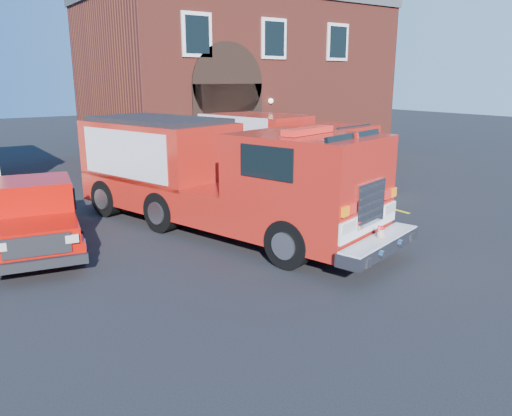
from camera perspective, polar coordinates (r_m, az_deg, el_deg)
ground at (r=13.01m, az=-3.01°, el=-4.44°), size 100.00×100.00×0.00m
parking_stripe_near at (r=17.80m, az=13.34°, el=0.44°), size 0.12×3.00×0.01m
parking_stripe_mid at (r=19.87m, az=6.96°, el=2.20°), size 0.12×3.00×0.01m
parking_stripe_far at (r=22.15m, az=1.82°, el=3.59°), size 0.12×3.00×0.01m
fire_station at (r=28.92m, az=-2.47°, el=14.64°), size 15.20×10.20×8.45m
fire_engine at (r=14.14m, az=-4.60°, el=3.84°), size 5.48×10.48×3.11m
pickup_truck at (r=14.04m, az=-23.93°, el=-0.65°), size 2.95×5.78×1.81m
secondary_truck at (r=20.73m, az=2.22°, el=7.01°), size 4.41×8.86×2.76m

